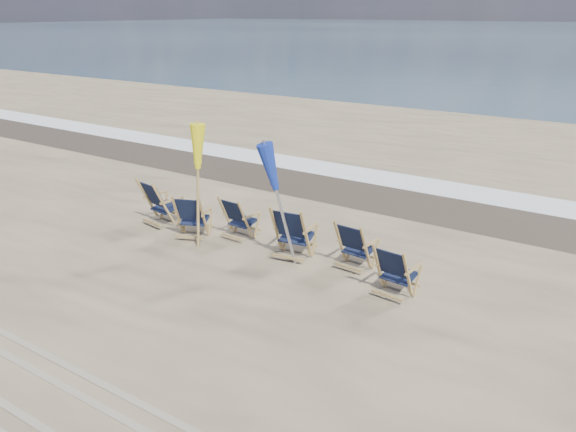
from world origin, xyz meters
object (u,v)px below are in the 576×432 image
object	(u,v)px
beach_chair_1	(203,218)
beach_chair_4	(365,250)
beach_chair_0	(163,206)
umbrella_blue	(281,171)
umbrella_yellow	(196,154)
beach_chair_2	(245,221)
beach_chair_5	(407,277)
beach_chair_3	(306,236)

from	to	relation	value
beach_chair_1	beach_chair_4	size ratio (longest dim) A/B	1.04
beach_chair_0	umbrella_blue	world-z (taller)	umbrella_blue
umbrella_yellow	beach_chair_0	bearing A→B (deg)	168.10
beach_chair_2	umbrella_blue	xyz separation A→B (m)	(1.20, -0.47, 1.34)
beach_chair_5	umbrella_yellow	size ratio (longest dim) A/B	0.39
beach_chair_3	umbrella_blue	bearing A→B (deg)	34.81
beach_chair_2	umbrella_yellow	size ratio (longest dim) A/B	0.38
beach_chair_0	beach_chair_3	world-z (taller)	beach_chair_3
beach_chair_3	beach_chair_5	distance (m)	2.19
beach_chair_5	umbrella_yellow	bearing A→B (deg)	6.45
beach_chair_4	umbrella_yellow	world-z (taller)	umbrella_yellow
umbrella_yellow	umbrella_blue	distance (m)	1.84
umbrella_blue	beach_chair_3	bearing A→B (deg)	42.74
umbrella_yellow	umbrella_blue	xyz separation A→B (m)	(1.83, 0.17, -0.09)
beach_chair_1	beach_chair_2	size ratio (longest dim) A/B	1.06
beach_chair_4	umbrella_blue	bearing A→B (deg)	22.31
beach_chair_0	beach_chair_3	bearing A→B (deg)	-167.28
beach_chair_2	beach_chair_4	xyz separation A→B (m)	(2.66, 0.01, 0.01)
beach_chair_0	beach_chair_1	size ratio (longest dim) A/B	1.08
beach_chair_3	beach_chair_4	distance (m)	1.14
beach_chair_2	beach_chair_0	bearing A→B (deg)	13.99
beach_chair_4	beach_chair_3	bearing A→B (deg)	13.06
umbrella_yellow	beach_chair_1	bearing A→B (deg)	118.19
beach_chair_0	beach_chair_3	distance (m)	3.42
beach_chair_1	umbrella_blue	distance (m)	2.38
beach_chair_0	umbrella_yellow	size ratio (longest dim) A/B	0.44
beach_chair_0	beach_chair_2	size ratio (longest dim) A/B	1.15
beach_chair_3	umbrella_yellow	xyz separation A→B (m)	(-2.16, -0.47, 1.35)
beach_chair_0	beach_chair_5	world-z (taller)	beach_chair_0
beach_chair_4	beach_chair_5	bearing A→B (deg)	153.82
beach_chair_5	umbrella_blue	xyz separation A→B (m)	(-2.48, 0.12, 1.33)
beach_chair_5	umbrella_yellow	distance (m)	4.54
beach_chair_1	beach_chair_3	distance (m)	2.31
beach_chair_3	umbrella_yellow	size ratio (longest dim) A/B	0.45
beach_chair_0	beach_chair_5	size ratio (longest dim) A/B	1.13
beach_chair_1	umbrella_blue	world-z (taller)	umbrella_blue
beach_chair_2	umbrella_yellow	distance (m)	1.69
beach_chair_0	beach_chair_4	size ratio (longest dim) A/B	1.12
beach_chair_0	umbrella_blue	xyz separation A→B (m)	(3.09, -0.09, 1.27)
beach_chair_4	umbrella_blue	distance (m)	2.03
beach_chair_3	beach_chair_5	bearing A→B (deg)	161.12
beach_chair_0	umbrella_yellow	bearing A→B (deg)	177.34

